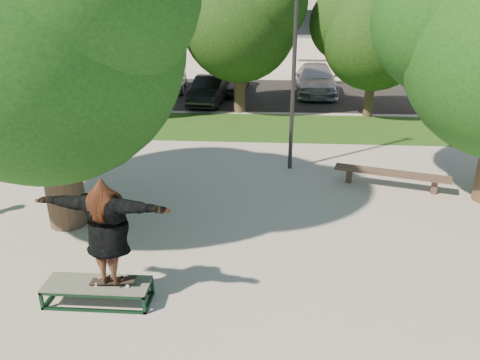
# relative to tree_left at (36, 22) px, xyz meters

# --- Properties ---
(ground) EXTENTS (120.00, 120.00, 0.00)m
(ground) POSITION_rel_tree_left_xyz_m (4.29, -1.09, -4.42)
(ground) COLOR #9C978F
(ground) RESTS_ON ground
(grass_strip) EXTENTS (30.00, 4.00, 0.02)m
(grass_strip) POSITION_rel_tree_left_xyz_m (5.29, 8.41, -4.41)
(grass_strip) COLOR #223F12
(grass_strip) RESTS_ON ground
(asphalt_strip) EXTENTS (40.00, 8.00, 0.01)m
(asphalt_strip) POSITION_rel_tree_left_xyz_m (4.29, 14.91, -4.42)
(asphalt_strip) COLOR black
(asphalt_strip) RESTS_ON ground
(tree_left) EXTENTS (6.96, 5.95, 7.12)m
(tree_left) POSITION_rel_tree_left_xyz_m (0.00, 0.00, 0.00)
(tree_left) COLOR #38281E
(tree_left) RESTS_ON ground
(bg_tree_left) EXTENTS (5.28, 4.51, 5.77)m
(bg_tree_left) POSITION_rel_tree_left_xyz_m (-2.28, 9.98, -0.69)
(bg_tree_left) COLOR #38281E
(bg_tree_left) RESTS_ON ground
(bg_tree_mid) EXTENTS (5.76, 4.92, 6.24)m
(bg_tree_mid) POSITION_rel_tree_left_xyz_m (3.22, 10.98, -0.41)
(bg_tree_mid) COLOR #38281E
(bg_tree_mid) RESTS_ON ground
(bg_tree_right) EXTENTS (5.04, 4.31, 5.43)m
(bg_tree_right) POSITION_rel_tree_left_xyz_m (8.73, 10.47, -0.93)
(bg_tree_right) COLOR #38281E
(bg_tree_right) RESTS_ON ground
(lamppost) EXTENTS (0.25, 0.15, 6.11)m
(lamppost) POSITION_rel_tree_left_xyz_m (5.29, 3.91, -1.27)
(lamppost) COLOR #2D2D30
(lamppost) RESTS_ON ground
(grind_box) EXTENTS (1.80, 0.60, 0.38)m
(grind_box) POSITION_rel_tree_left_xyz_m (1.79, -2.92, -4.23)
(grind_box) COLOR black
(grind_box) RESTS_ON ground
(skater_rig) EXTENTS (2.35, 0.93, 1.94)m
(skater_rig) POSITION_rel_tree_left_xyz_m (2.08, -2.92, -3.04)
(skater_rig) COLOR white
(skater_rig) RESTS_ON grind_box
(bench) EXTENTS (3.02, 1.27, 0.46)m
(bench) POSITION_rel_tree_left_xyz_m (7.98, 2.57, -4.03)
(bench) COLOR #4B372D
(bench) RESTS_ON ground
(car_silver_a) EXTENTS (1.97, 4.07, 1.34)m
(car_silver_a) POSITION_rel_tree_left_xyz_m (-0.74, 15.40, -3.75)
(car_silver_a) COLOR #A8A8AD
(car_silver_a) RESTS_ON asphalt_strip
(car_dark) EXTENTS (1.73, 3.99, 1.28)m
(car_dark) POSITION_rel_tree_left_xyz_m (1.75, 12.41, -3.78)
(car_dark) COLOR black
(car_dark) RESTS_ON asphalt_strip
(car_grey) EXTENTS (2.26, 4.75, 1.31)m
(car_grey) POSITION_rel_tree_left_xyz_m (2.29, 15.41, -3.77)
(car_grey) COLOR #4F4F54
(car_grey) RESTS_ON asphalt_strip
(car_silver_b) EXTENTS (2.11, 5.05, 1.46)m
(car_silver_b) POSITION_rel_tree_left_xyz_m (6.95, 15.13, -3.69)
(car_silver_b) COLOR #A6A6AA
(car_silver_b) RESTS_ON asphalt_strip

